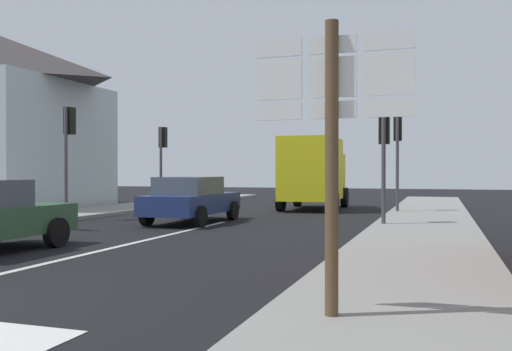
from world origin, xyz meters
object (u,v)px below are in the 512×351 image
object	(u,v)px
delivery_truck	(314,171)
traffic_light_far_right	(398,142)
route_sign_post	(332,136)
traffic_light_near_right	(384,143)
traffic_light_far_left	(162,148)
traffic_light_near_left	(69,137)
sedan_far	(191,199)

from	to	relation	value
delivery_truck	traffic_light_far_right	size ratio (longest dim) A/B	1.37
route_sign_post	traffic_light_near_right	distance (m)	10.81
traffic_light_near_right	traffic_light_far_right	distance (m)	5.42
traffic_light_far_left	traffic_light_far_right	bearing A→B (deg)	-1.61
route_sign_post	traffic_light_far_right	world-z (taller)	traffic_light_far_right
traffic_light_near_right	traffic_light_far_left	xyz separation A→B (m)	(-10.17, 5.70, 0.20)
route_sign_post	traffic_light_far_left	world-z (taller)	traffic_light_far_left
route_sign_post	traffic_light_near_left	size ratio (longest dim) A/B	0.85
traffic_light_near_left	traffic_light_far_left	xyz separation A→B (m)	(0.00, 6.60, -0.12)
delivery_truck	traffic_light_far_left	bearing A→B (deg)	-167.86
traffic_light_near_left	delivery_truck	bearing A→B (deg)	50.78
delivery_truck	traffic_light_far_right	world-z (taller)	traffic_light_far_right
traffic_light_near_left	traffic_light_far_right	distance (m)	11.97
delivery_truck	route_sign_post	bearing A→B (deg)	-77.03
traffic_light_near_left	traffic_light_far_left	bearing A→B (deg)	90.00
traffic_light_far_right	traffic_light_far_left	bearing A→B (deg)	178.39
traffic_light_near_left	traffic_light_far_right	bearing A→B (deg)	31.81
route_sign_post	sedan_far	bearing A→B (deg)	121.67
sedan_far	traffic_light_far_left	world-z (taller)	traffic_light_far_left
route_sign_post	traffic_light_far_right	size ratio (longest dim) A/B	0.86
sedan_far	route_sign_post	world-z (taller)	route_sign_post
route_sign_post	traffic_light_near_left	distance (m)	14.56
route_sign_post	traffic_light_far_right	xyz separation A→B (m)	(-0.48, 16.20, 0.75)
traffic_light_near_left	traffic_light_near_right	world-z (taller)	traffic_light_near_left
traffic_light_near_right	traffic_light_far_right	bearing A→B (deg)	90.00
traffic_light_near_right	sedan_far	bearing A→B (deg)	-177.14
traffic_light_near_left	traffic_light_near_right	size ratio (longest dim) A/B	1.13
traffic_light_far_right	traffic_light_near_left	bearing A→B (deg)	-148.19
delivery_truck	route_sign_post	world-z (taller)	route_sign_post
traffic_light_near_right	delivery_truck	bearing A→B (deg)	117.14
sedan_far	delivery_truck	world-z (taller)	delivery_truck
delivery_truck	traffic_light_near_right	distance (m)	8.03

